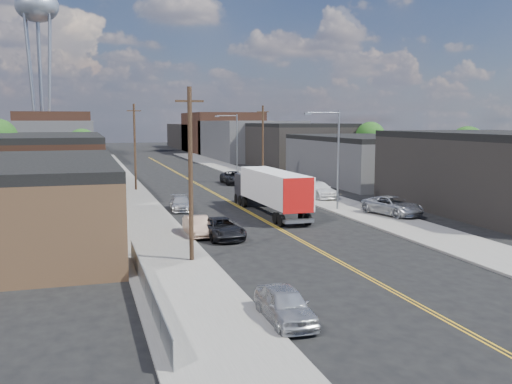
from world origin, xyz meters
TOP-DOWN VIEW (x-y plane):
  - ground at (0.00, 60.00)m, footprint 260.00×260.00m
  - centerline at (0.00, 45.00)m, footprint 0.32×120.00m
  - sidewalk_left at (-9.50, 45.00)m, footprint 5.00×140.00m
  - sidewalk_right at (9.50, 45.00)m, footprint 5.00×140.00m
  - warehouse_tan at (-18.00, 18.00)m, footprint 12.00×22.00m
  - warehouse_brown at (-18.00, 44.00)m, footprint 12.00×26.00m
  - industrial_right_a at (21.99, 20.00)m, footprint 14.00×22.00m
  - industrial_right_b at (22.00, 46.00)m, footprint 14.00×24.00m
  - industrial_right_c at (22.00, 72.00)m, footprint 14.00×22.00m
  - skyline_left_a at (-20.00, 95.00)m, footprint 16.00×30.00m
  - skyline_right_a at (20.00, 95.00)m, footprint 16.00×30.00m
  - skyline_left_b at (-20.00, 120.00)m, footprint 16.00×26.00m
  - skyline_right_b at (20.00, 120.00)m, footprint 16.00×26.00m
  - skyline_left_c at (-20.00, 140.00)m, footprint 16.00×40.00m
  - skyline_right_c at (20.00, 140.00)m, footprint 16.00×40.00m
  - water_tower at (-22.00, 110.00)m, footprint 9.00×9.00m
  - streetlight_near at (7.60, 25.00)m, footprint 3.39×0.25m
  - streetlight_far at (7.60, 60.00)m, footprint 3.39×0.25m
  - utility_pole_left_near at (-8.20, 10.00)m, footprint 1.60×0.26m
  - utility_pole_left_far at (-8.20, 45.00)m, footprint 1.60×0.26m
  - utility_pole_right at (8.20, 48.00)m, footprint 1.60×0.26m
  - chainlink_fence at (-11.50, 3.50)m, footprint 0.05×16.00m
  - tree_left_far at (-13.94, 62.00)m, footprint 4.35×4.20m
  - tree_right_near at (30.06, 36.00)m, footprint 4.60×4.48m
  - tree_right_far at (30.06, 60.00)m, footprint 4.85×4.76m
  - semi_truck at (1.50, 25.22)m, footprint 2.76×14.67m
  - car_left_a at (-6.40, -0.82)m, footprint 1.77×4.27m
  - car_left_b at (-6.40, 17.32)m, footprint 1.52×4.26m
  - car_left_c at (-5.00, 16.00)m, footprint 2.78×5.27m
  - car_left_d at (-5.65, 28.98)m, footprint 2.19×4.64m
  - car_right_lot_a at (11.00, 20.46)m, footprint 4.04×6.18m
  - car_right_lot_b at (9.30, 32.45)m, footprint 2.95×5.86m
  - car_right_lot_c at (8.20, 34.00)m, footprint 2.02×4.74m
  - car_ahead_truck at (4.50, 48.68)m, footprint 2.81×5.85m

SIDE VIEW (x-z plane):
  - ground at x=0.00m, z-range 0.00..0.00m
  - centerline at x=0.00m, z-range 0.00..0.01m
  - sidewalk_left at x=-9.50m, z-range 0.00..0.15m
  - sidewalk_right at x=9.50m, z-range 0.00..0.15m
  - car_left_d at x=-5.65m, z-range 0.00..1.31m
  - chainlink_fence at x=-11.50m, z-range 0.04..1.27m
  - car_left_b at x=-6.40m, z-range 0.00..1.40m
  - car_left_c at x=-5.00m, z-range 0.00..1.41m
  - car_left_a at x=-6.40m, z-range 0.00..1.44m
  - car_ahead_truck at x=4.50m, z-range 0.00..1.61m
  - car_right_lot_a at x=11.00m, z-range 0.15..1.73m
  - car_right_lot_c at x=8.20m, z-range 0.15..1.75m
  - car_right_lot_b at x=9.30m, z-range 0.15..1.78m
  - semi_truck at x=1.50m, z-range 0.27..4.09m
  - warehouse_tan at x=-18.00m, z-range 0.00..5.60m
  - industrial_right_b at x=22.00m, z-range 0.00..6.10m
  - warehouse_brown at x=-18.00m, z-range 0.00..6.60m
  - skyline_left_c at x=-20.00m, z-range 0.00..7.00m
  - skyline_right_c at x=20.00m, z-range 0.00..7.00m
  - industrial_right_a at x=21.99m, z-range 0.00..7.10m
  - industrial_right_c at x=22.00m, z-range 0.00..7.60m
  - skyline_left_a at x=-20.00m, z-range 0.00..8.00m
  - skyline_right_a at x=20.00m, z-range 0.00..8.00m
  - tree_left_far at x=-13.94m, z-range 1.08..8.05m
  - tree_right_near at x=30.06m, z-range 1.15..8.59m
  - skyline_left_b at x=-20.00m, z-range 0.00..10.00m
  - skyline_right_b at x=20.00m, z-range 0.00..10.00m
  - utility_pole_left_near at x=-8.20m, z-range 0.14..10.14m
  - utility_pole_left_far at x=-8.20m, z-range 0.14..10.14m
  - utility_pole_right at x=8.20m, z-range 0.14..10.14m
  - tree_right_far at x=30.06m, z-range 1.22..9.13m
  - streetlight_near at x=7.60m, z-range 0.83..9.83m
  - streetlight_far at x=7.60m, z-range 0.83..9.83m
  - water_tower at x=-22.00m, z-range 12.20..49.10m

